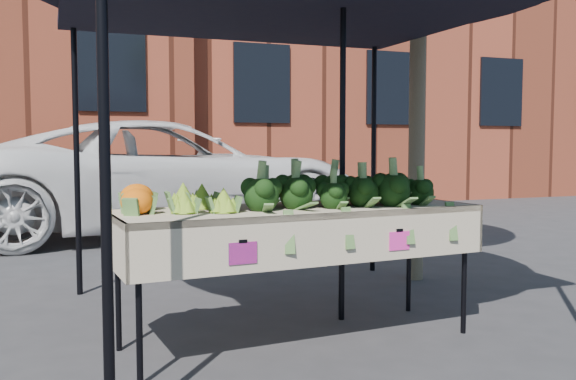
{
  "coord_description": "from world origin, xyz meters",
  "views": [
    {
      "loc": [
        -1.59,
        -3.68,
        1.31
      ],
      "look_at": [
        -0.06,
        0.31,
        1.0
      ],
      "focal_mm": 38.98,
      "sensor_mm": 36.0,
      "label": 1
    }
  ],
  "objects_px": {
    "vehicle": "(166,30)",
    "street_tree": "(418,45)",
    "table": "(299,275)",
    "canopy": "(294,136)"
  },
  "relations": [
    {
      "from": "table",
      "to": "street_tree",
      "type": "bearing_deg",
      "value": 38.02
    },
    {
      "from": "table",
      "to": "canopy",
      "type": "distance_m",
      "value": 1.04
    },
    {
      "from": "vehicle",
      "to": "table",
      "type": "bearing_deg",
      "value": 177.36
    },
    {
      "from": "canopy",
      "to": "vehicle",
      "type": "xyz_separation_m",
      "value": [
        -0.02,
        5.07,
        1.61
      ]
    },
    {
      "from": "table",
      "to": "street_tree",
      "type": "relative_size",
      "value": 0.54
    },
    {
      "from": "vehicle",
      "to": "street_tree",
      "type": "relative_size",
      "value": 1.32
    },
    {
      "from": "vehicle",
      "to": "street_tree",
      "type": "height_order",
      "value": "vehicle"
    },
    {
      "from": "table",
      "to": "vehicle",
      "type": "distance_m",
      "value": 6.08
    },
    {
      "from": "table",
      "to": "canopy",
      "type": "height_order",
      "value": "canopy"
    },
    {
      "from": "table",
      "to": "street_tree",
      "type": "height_order",
      "value": "street_tree"
    }
  ]
}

